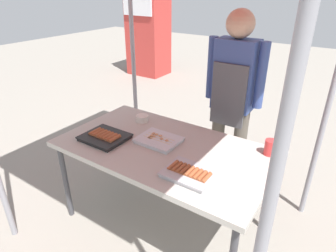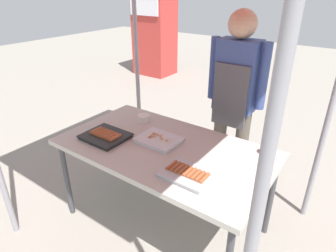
{
  "view_description": "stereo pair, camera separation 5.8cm",
  "coord_description": "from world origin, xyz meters",
  "views": [
    {
      "loc": [
        1.08,
        -1.56,
        1.85
      ],
      "look_at": [
        0.0,
        0.05,
        0.9
      ],
      "focal_mm": 31.13,
      "sensor_mm": 36.0,
      "label": 1
    },
    {
      "loc": [
        1.13,
        -1.52,
        1.85
      ],
      "look_at": [
        0.0,
        0.05,
        0.9
      ],
      "focal_mm": 31.13,
      "sensor_mm": 36.0,
      "label": 2
    }
  ],
  "objects": [
    {
      "name": "condiment_bowl",
      "position": [
        -0.41,
        0.25,
        0.78
      ],
      "size": [
        0.11,
        0.11,
        0.06
      ],
      "primitive_type": "cylinder",
      "color": "silver",
      "rests_on": "stall_table"
    },
    {
      "name": "ground_plane",
      "position": [
        0.0,
        0.0,
        0.0
      ],
      "size": [
        18.0,
        18.0,
        0.0
      ],
      "primitive_type": "plane",
      "color": "gray"
    },
    {
      "name": "tray_pork_links",
      "position": [
        0.34,
        -0.22,
        0.77
      ],
      "size": [
        0.32,
        0.25,
        0.05
      ],
      "color": "#ADADB2",
      "rests_on": "stall_table"
    },
    {
      "name": "stall_table",
      "position": [
        0.0,
        0.0,
        0.7
      ],
      "size": [
        1.6,
        0.9,
        0.75
      ],
      "color": "#B7B2A8",
      "rests_on": "ground"
    },
    {
      "name": "tray_meat_skewers",
      "position": [
        -0.08,
        0.03,
        0.77
      ],
      "size": [
        0.32,
        0.25,
        0.04
      ],
      "color": "silver",
      "rests_on": "stall_table"
    },
    {
      "name": "neighbor_stall_left",
      "position": [
        -2.9,
        3.6,
        0.91
      ],
      "size": [
        0.79,
        0.66,
        1.8
      ],
      "color": "#BF3833",
      "rests_on": "ground"
    },
    {
      "name": "drink_cup_near_edge",
      "position": [
        0.69,
        0.32,
        0.81
      ],
      "size": [
        0.08,
        0.08,
        0.12
      ],
      "primitive_type": "cylinder",
      "color": "red",
      "rests_on": "stall_table"
    },
    {
      "name": "vendor_woman",
      "position": [
        0.21,
        0.75,
        1.0
      ],
      "size": [
        0.52,
        0.24,
        1.68
      ],
      "rotation": [
        0.0,
        0.0,
        3.14
      ],
      "color": "#595147",
      "rests_on": "ground"
    },
    {
      "name": "tray_grilled_sausages",
      "position": [
        -0.45,
        -0.17,
        0.77
      ],
      "size": [
        0.34,
        0.29,
        0.05
      ],
      "color": "black",
      "rests_on": "stall_table"
    }
  ]
}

